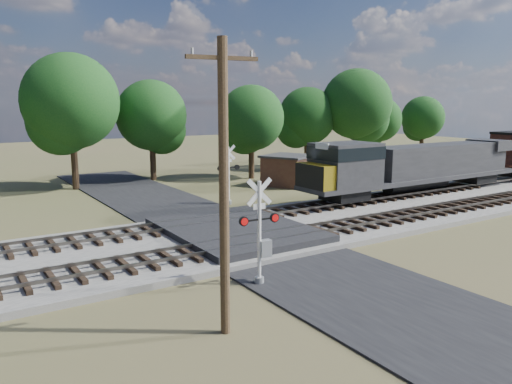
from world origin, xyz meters
TOP-DOWN VIEW (x-y plane):
  - ground at (0.00, 0.00)m, footprint 160.00×160.00m
  - ballast_bed at (10.00, 0.50)m, footprint 140.00×10.00m
  - road at (0.00, 0.00)m, footprint 7.00×60.00m
  - crossing_panel at (0.00, 0.50)m, footprint 7.00×9.00m
  - track_near at (3.12, -2.00)m, footprint 140.00×2.60m
  - track_far at (3.12, 3.00)m, footprint 140.00×2.60m
  - crossing_signal_near at (-2.76, -6.23)m, footprint 1.77×0.39m
  - crossing_signal_far at (4.04, 8.56)m, footprint 1.75×0.38m
  - utility_pole at (-6.11, -9.24)m, footprint 2.24×0.42m
  - equipment_shed at (12.84, 13.15)m, footprint 5.30×5.30m
  - treeline at (3.58, 20.91)m, footprint 77.37×11.36m

SIDE VIEW (x-z plane):
  - ground at x=0.00m, z-range 0.00..0.00m
  - road at x=0.00m, z-range 0.00..0.08m
  - ballast_bed at x=10.00m, z-range 0.00..0.30m
  - crossing_panel at x=0.00m, z-range 0.01..0.62m
  - track_near at x=3.12m, z-range 0.25..0.58m
  - track_far at x=3.12m, z-range 0.25..0.58m
  - equipment_shed at x=12.84m, z-range 0.02..2.74m
  - crossing_signal_far at x=4.04m, z-range -0.36..3.97m
  - crossing_signal_near at x=-2.76m, z-range -0.37..4.02m
  - utility_pole at x=-6.11m, z-range 0.28..9.46m
  - treeline at x=3.58m, z-range 0.76..12.13m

